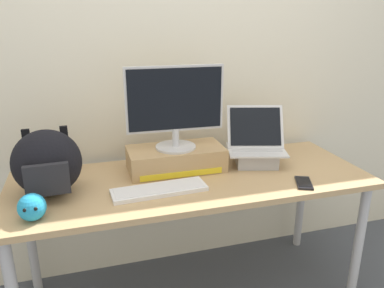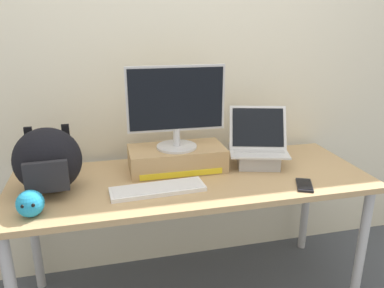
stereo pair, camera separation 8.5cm
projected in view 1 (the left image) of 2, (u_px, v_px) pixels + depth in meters
The scene contains 10 objects.
back_wall at pixel (170, 57), 2.17m from camera, with size 7.00×0.10×2.60m, color silver.
desk at pixel (192, 190), 1.97m from camera, with size 1.82×0.69×0.74m.
toner_box_yellow at pixel (176, 159), 2.02m from camera, with size 0.51×0.25×0.12m.
desktop_monitor at pixel (175, 106), 1.93m from camera, with size 0.51×0.21×0.43m.
open_laptop at pixel (256, 152), 2.11m from camera, with size 0.37×0.33×0.31m.
external_keyboard at pixel (159, 190), 1.78m from camera, with size 0.45×0.16×0.02m.
messenger_backpack at pixel (47, 163), 1.71m from camera, with size 0.32×0.28×0.31m.
coffee_mug at pixel (48, 168), 1.94m from camera, with size 0.13×0.09×0.09m.
cell_phone at pixel (304, 183), 1.86m from camera, with size 0.12×0.16×0.01m.
plush_toy at pixel (32, 207), 1.52m from camera, with size 0.11×0.11×0.11m.
Camera 1 is at (-0.50, -1.71, 1.52)m, focal length 35.38 mm.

